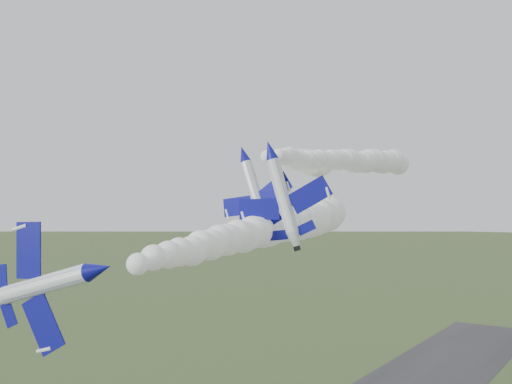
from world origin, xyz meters
TOP-DOWN VIEW (x-y plane):
  - jet_lead at (8.11, -6.82)m, footprint 4.34×11.80m
  - smoke_trail_jet_lead at (-0.26, 29.26)m, footprint 22.11×68.94m
  - jet_pair_left at (-2.18, 25.10)m, footprint 9.88×12.62m
  - smoke_trail_jet_pair_left at (-3.40, 58.43)m, footprint 5.22×60.38m
  - jet_pair_right at (2.74, 23.80)m, footprint 11.18×13.35m
  - smoke_trail_jet_pair_right at (-8.74, 53.16)m, footprint 24.85×54.14m

SIDE VIEW (x-z plane):
  - jet_lead at x=8.11m, z-range 27.97..37.47m
  - smoke_trail_jet_lead at x=-0.26m, z-range 31.55..37.49m
  - jet_pair_left at x=-2.18m, z-range 42.01..46.23m
  - jet_pair_right at x=2.74m, z-range 42.11..46.36m
  - smoke_trail_jet_pair_right at x=-8.74m, z-range 42.92..48.09m
  - smoke_trail_jet_pair_left at x=-3.40m, z-range 43.27..48.20m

